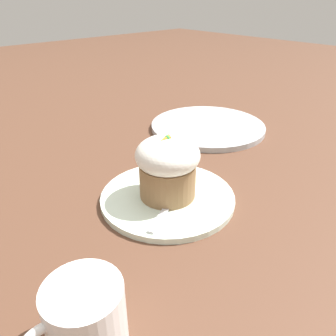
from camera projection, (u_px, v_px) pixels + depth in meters
ground_plane at (168, 200)px, 0.57m from camera, size 4.00×4.00×0.00m
dessert_plate at (168, 197)px, 0.57m from camera, size 0.23×0.23×0.01m
carrot_cake at (168, 165)px, 0.55m from camera, size 0.11×0.11×0.11m
spoon at (169, 205)px, 0.54m from camera, size 0.11×0.06×0.01m
coffee_cup at (84, 318)px, 0.32m from camera, size 0.11×0.08×0.08m
side_plate at (208, 126)px, 0.86m from camera, size 0.30×0.30×0.01m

